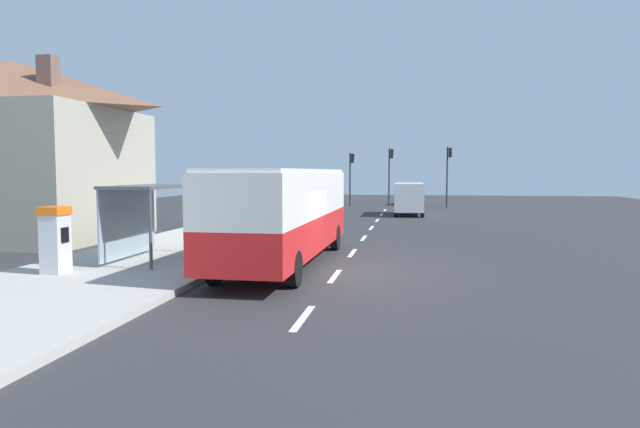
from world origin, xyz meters
name	(u,v)px	position (x,y,z in m)	size (l,w,h in m)	color
ground_plane	(367,228)	(0.00, 14.00, -0.02)	(56.00, 92.00, 0.04)	#2D2D30
sidewalk_platform	(167,254)	(-6.40, 2.00, 0.09)	(6.20, 30.00, 0.18)	#ADAAA3
lane_stripe_seg_0	(303,318)	(0.25, -6.00, 0.01)	(0.16, 2.20, 0.01)	silver
lane_stripe_seg_1	(335,276)	(0.25, -1.00, 0.01)	(0.16, 2.20, 0.01)	silver
lane_stripe_seg_2	(352,253)	(0.25, 4.00, 0.01)	(0.16, 2.20, 0.01)	silver
lane_stripe_seg_3	(364,238)	(0.25, 9.00, 0.01)	(0.16, 2.20, 0.01)	silver
lane_stripe_seg_4	(371,228)	(0.25, 14.00, 0.01)	(0.16, 2.20, 0.01)	silver
lane_stripe_seg_5	(377,220)	(0.25, 19.00, 0.01)	(0.16, 2.20, 0.01)	silver
lane_stripe_seg_6	(381,215)	(0.25, 24.00, 0.01)	(0.16, 2.20, 0.01)	silver
lane_stripe_seg_7	(385,210)	(0.25, 29.00, 0.01)	(0.16, 2.20, 0.01)	silver
bus	(285,210)	(-1.71, 0.94, 1.84)	(2.64, 11.04, 3.21)	red
white_van	(409,196)	(2.20, 23.98, 1.34)	(2.12, 5.24, 2.30)	silver
sedan_near	(411,196)	(2.30, 37.38, 0.79)	(2.01, 4.48, 1.52)	navy
ticket_machine	(55,239)	(-7.69, -2.75, 1.17)	(0.66, 0.76, 1.94)	silver
recycling_bin_red	(233,237)	(-4.20, 2.98, 0.66)	(0.52, 0.52, 0.95)	red
recycling_bin_orange	(238,235)	(-4.20, 3.68, 0.66)	(0.52, 0.52, 0.95)	orange
recycling_bin_yellow	(243,233)	(-4.20, 4.38, 0.66)	(0.52, 0.52, 0.95)	yellow
traffic_light_near_side	(448,167)	(5.50, 33.56, 3.49)	(0.49, 0.28, 5.28)	#2D2D2D
traffic_light_far_side	(351,171)	(-3.10, 34.36, 3.23)	(0.49, 0.28, 4.84)	#2D2D2D
traffic_light_median	(390,168)	(0.40, 35.16, 3.48)	(0.49, 0.28, 5.26)	#2D2D2D
house_behind_platform	(13,149)	(-15.82, 6.30, 4.20)	(10.49, 8.95, 8.22)	#9E9984
bus_shelter	(143,202)	(-6.41, 0.19, 2.10)	(1.80, 4.00, 2.50)	#4C4C51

